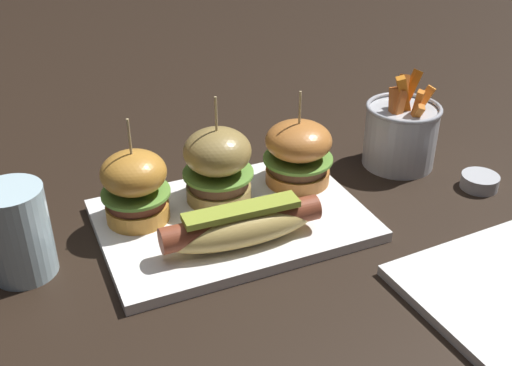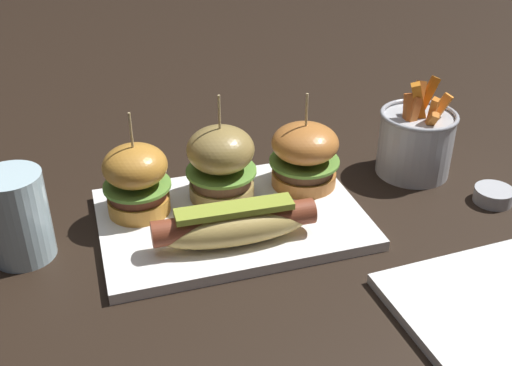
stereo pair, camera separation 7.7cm
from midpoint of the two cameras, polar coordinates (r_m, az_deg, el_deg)
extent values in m
plane|color=black|center=(0.79, -4.99, -3.95)|extent=(3.00, 3.00, 0.00)
cube|color=white|center=(0.79, -5.01, -3.53)|extent=(0.33, 0.23, 0.01)
ellipsoid|color=tan|center=(0.72, -4.39, -4.25)|extent=(0.19, 0.06, 0.04)
cylinder|color=brown|center=(0.72, -4.40, -3.85)|extent=(0.19, 0.04, 0.03)
cube|color=olive|center=(0.71, -4.46, -2.62)|extent=(0.14, 0.03, 0.01)
cylinder|color=#C28231|center=(0.79, -13.62, -2.60)|extent=(0.08, 0.08, 0.02)
cylinder|color=#5C2B1C|center=(0.78, -13.77, -1.51)|extent=(0.07, 0.07, 0.01)
cylinder|color=#609338|center=(0.78, -13.85, -0.94)|extent=(0.09, 0.09, 0.00)
ellipsoid|color=#C28231|center=(0.76, -14.10, 0.84)|extent=(0.08, 0.08, 0.05)
cylinder|color=tan|center=(0.75, -14.49, 3.58)|extent=(0.00, 0.00, 0.06)
cylinder|color=olive|center=(0.82, -6.24, -0.89)|extent=(0.09, 0.09, 0.02)
cylinder|color=#503425|center=(0.81, -6.31, 0.20)|extent=(0.08, 0.08, 0.02)
cylinder|color=#609338|center=(0.80, -6.35, 0.84)|extent=(0.09, 0.09, 0.00)
ellipsoid|color=olive|center=(0.79, -6.48, 2.83)|extent=(0.09, 0.09, 0.06)
cylinder|color=tan|center=(0.77, -6.67, 5.76)|extent=(0.00, 0.00, 0.06)
cylinder|color=#BE7232|center=(0.85, 1.26, 0.67)|extent=(0.09, 0.09, 0.02)
cylinder|color=#543321|center=(0.84, 1.27, 1.65)|extent=(0.08, 0.08, 0.01)
cylinder|color=#609338|center=(0.84, 1.28, 2.21)|extent=(0.10, 0.10, 0.00)
ellipsoid|color=#BE7232|center=(0.82, 1.30, 3.87)|extent=(0.09, 0.09, 0.05)
cylinder|color=tan|center=(0.81, 1.33, 6.42)|extent=(0.00, 0.00, 0.06)
cylinder|color=#B7BABF|center=(0.92, 10.88, 4.13)|extent=(0.11, 0.11, 0.09)
torus|color=#A8AAB2|center=(0.90, 11.17, 6.80)|extent=(0.11, 0.11, 0.01)
cube|color=orange|center=(0.91, 12.41, 6.70)|extent=(0.05, 0.03, 0.07)
cube|color=orange|center=(0.89, 10.48, 6.26)|extent=(0.03, 0.02, 0.07)
cube|color=orange|center=(0.90, 10.85, 7.12)|extent=(0.03, 0.03, 0.08)
cube|color=orange|center=(0.90, 11.23, 7.12)|extent=(0.04, 0.02, 0.09)
cube|color=orange|center=(0.89, 11.88, 5.68)|extent=(0.02, 0.04, 0.06)
cube|color=orange|center=(0.91, 11.26, 7.48)|extent=(0.05, 0.02, 0.09)
cube|color=#D16425|center=(0.89, 10.26, 6.39)|extent=(0.02, 0.03, 0.07)
cube|color=orange|center=(0.90, 12.16, 6.45)|extent=(0.02, 0.03, 0.07)
cylinder|color=#B7BABF|center=(0.90, 17.70, 0.06)|extent=(0.05, 0.05, 0.02)
cylinder|color=tan|center=(0.90, 17.76, 0.38)|extent=(0.04, 0.04, 0.00)
cylinder|color=silver|center=(0.74, -23.99, -4.27)|extent=(0.07, 0.07, 0.11)
camera|label=1|loc=(0.04, -92.86, -1.68)|focal=43.32mm
camera|label=2|loc=(0.04, 87.14, 1.68)|focal=43.32mm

